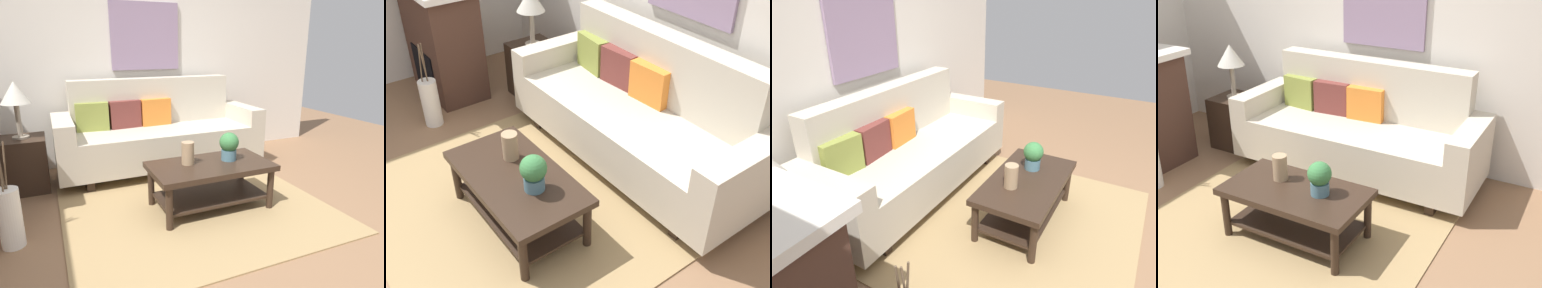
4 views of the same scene
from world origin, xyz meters
The scene contains 17 objects.
ground_plane centered at (0.00, 0.00, 0.00)m, with size 9.26×9.26×0.00m, color #8C6647.
wall_back centered at (0.00, 2.23, 1.35)m, with size 5.26×0.10×2.70m, color silver.
area_rug centered at (0.00, 0.50, 0.01)m, with size 2.34×1.97×0.01m, color #A38456.
couch centered at (0.05, 1.69, 0.43)m, with size 2.38×0.84×1.08m.
throw_pillow_olive centered at (-0.71, 1.82, 0.68)m, with size 0.36×0.12×0.32m, color olive.
throw_pillow_maroon centered at (-0.33, 1.82, 0.68)m, with size 0.36×0.12×0.32m, color brown.
throw_pillow_orange centered at (0.05, 1.82, 0.68)m, with size 0.36×0.12×0.32m, color orange.
coffee_table centered at (0.13, 0.49, 0.31)m, with size 1.10×0.60×0.43m.
tabletop_vase centered at (-0.06, 0.57, 0.53)m, with size 0.11×0.11×0.20m, color tan.
potted_plant_tabletop centered at (0.34, 0.52, 0.57)m, with size 0.18×0.18×0.26m.
side_table centered at (-1.44, 1.62, 0.28)m, with size 0.44×0.44×0.56m, color #332319.
table_lamp centered at (-1.44, 1.62, 0.99)m, with size 0.28×0.28×0.57m.
floor_vase centered at (-1.51, 0.50, 0.23)m, with size 0.17×0.17×0.46m, color white.
floor_vase_branch_a centered at (-1.49, 0.50, 0.64)m, with size 0.01×0.01×0.36m, color brown.
floor_vase_branch_b centered at (-1.52, 0.52, 0.64)m, with size 0.01×0.01×0.36m, color brown.
floor_vase_branch_c centered at (-1.52, 0.49, 0.64)m, with size 0.01×0.01×0.36m, color brown.
framed_painting centered at (0.05, 2.16, 1.57)m, with size 0.86×0.03×0.80m, color gray.
Camera 1 is at (-1.18, -2.09, 1.46)m, focal length 31.71 mm.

